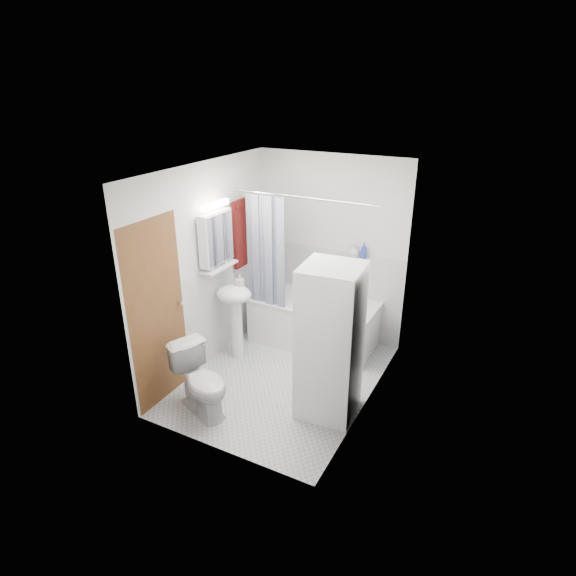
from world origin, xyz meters
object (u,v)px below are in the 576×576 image
at_px(bathtub, 314,320).
at_px(sink, 235,305).
at_px(washer_dryer, 330,342).
at_px(toilet, 202,381).

xyz_separation_m(bathtub, sink, (-0.72, -0.74, 0.37)).
relative_size(sink, washer_dryer, 0.64).
xyz_separation_m(sink, toilet, (0.28, -1.07, -0.35)).
xyz_separation_m(sink, washer_dryer, (1.43, -0.47, 0.11)).
distance_m(bathtub, washer_dryer, 1.48).
bearing_deg(toilet, sink, 37.54).
xyz_separation_m(washer_dryer, toilet, (-1.15, -0.61, -0.46)).
distance_m(sink, toilet, 1.16).
relative_size(bathtub, toilet, 2.22).
bearing_deg(toilet, washer_dryer, -39.42).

